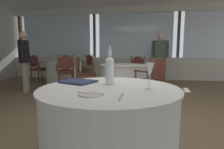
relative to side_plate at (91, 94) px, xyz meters
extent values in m
plane|color=#756047|center=(0.26, 1.21, -0.74)|extent=(14.99, 14.99, 0.00)
cube|color=beige|center=(0.26, 5.54, -0.31)|extent=(10.11, 0.12, 0.85)
cube|color=beige|center=(0.26, 5.54, 1.91)|extent=(10.11, 0.12, 0.25)
cube|color=silver|center=(-2.91, 5.56, 0.95)|extent=(2.79, 0.02, 1.67)
cube|color=#333338|center=(-4.50, 5.54, 0.95)|extent=(0.08, 0.14, 1.67)
cube|color=silver|center=(0.26, 5.56, 0.95)|extent=(2.79, 0.02, 1.67)
cube|color=#333338|center=(-1.33, 5.54, 0.95)|extent=(0.08, 0.14, 1.67)
cube|color=#333338|center=(1.85, 5.54, 0.95)|extent=(0.08, 0.14, 1.67)
cylinder|color=white|center=(0.09, 0.29, -0.02)|extent=(1.18, 1.18, 0.02)
cylinder|color=white|center=(0.09, 0.29, -0.38)|extent=(1.14, 1.14, 0.71)
cylinder|color=silver|center=(0.00, 0.00, 0.00)|extent=(0.18, 0.18, 0.01)
cube|color=silver|center=(0.00, 0.00, 0.01)|extent=(0.20, 0.05, 0.00)
cube|color=silver|center=(0.21, -0.03, 0.00)|extent=(0.03, 0.18, 0.00)
cylinder|color=white|center=(0.07, 0.41, 0.11)|extent=(0.08, 0.08, 0.23)
cone|color=white|center=(0.07, 0.41, 0.24)|extent=(0.08, 0.08, 0.03)
cylinder|color=white|center=(0.07, 0.41, 0.28)|extent=(0.04, 0.04, 0.06)
sphere|color=silver|center=(0.07, 0.41, 0.33)|extent=(0.03, 0.03, 0.03)
cylinder|color=white|center=(0.41, 0.23, 0.00)|extent=(0.06, 0.06, 0.00)
cylinder|color=white|center=(0.41, 0.23, 0.04)|extent=(0.01, 0.01, 0.09)
cone|color=white|center=(0.41, 0.23, 0.15)|extent=(0.07, 0.07, 0.12)
cube|color=#2D3856|center=(-0.25, 0.46, 0.01)|extent=(0.37, 0.34, 0.02)
cylinder|color=white|center=(-0.01, 3.12, -0.02)|extent=(1.17, 1.17, 0.02)
cylinder|color=white|center=(-0.01, 3.12, -0.38)|extent=(1.13, 1.13, 0.71)
cube|color=brown|center=(0.30, 3.99, -0.30)|extent=(0.59, 0.59, 0.05)
cube|color=brown|center=(0.30, 3.99, -0.26)|extent=(0.54, 0.54, 0.04)
cylinder|color=brown|center=(0.42, 3.74, -0.53)|extent=(0.04, 0.04, 0.41)
cylinder|color=brown|center=(0.04, 3.87, -0.53)|extent=(0.04, 0.04, 0.41)
cylinder|color=brown|center=(0.55, 4.12, -0.53)|extent=(0.04, 0.04, 0.41)
cylinder|color=brown|center=(0.17, 4.25, -0.53)|extent=(0.04, 0.04, 0.41)
cylinder|color=brown|center=(0.55, 4.12, -0.04)|extent=(0.04, 0.04, 0.47)
cylinder|color=brown|center=(0.17, 4.25, -0.04)|extent=(0.04, 0.04, 0.47)
ellipsoid|color=brown|center=(0.37, 4.20, -0.02)|extent=(0.39, 0.18, 0.39)
torus|color=brown|center=(0.37, 4.20, -0.02)|extent=(0.40, 0.16, 0.41)
cube|color=brown|center=(0.53, 3.89, -0.06)|extent=(0.15, 0.36, 0.03)
cylinder|color=brown|center=(0.48, 3.76, -0.17)|extent=(0.03, 0.03, 0.22)
cube|color=brown|center=(0.05, 4.06, -0.06)|extent=(0.15, 0.36, 0.03)
cylinder|color=brown|center=(0.01, 3.92, -0.17)|extent=(0.03, 0.03, 0.22)
cube|color=brown|center=(-0.91, 2.95, -0.29)|extent=(0.54, 0.54, 0.05)
cube|color=brown|center=(-0.91, 2.95, -0.25)|extent=(0.50, 0.50, 0.04)
cylinder|color=brown|center=(-0.75, 3.18, -0.53)|extent=(0.04, 0.04, 0.42)
cylinder|color=brown|center=(-0.68, 2.79, -0.53)|extent=(0.04, 0.04, 0.42)
cylinder|color=brown|center=(-1.15, 3.10, -0.53)|extent=(0.04, 0.04, 0.42)
cylinder|color=brown|center=(-1.07, 2.71, -0.53)|extent=(0.04, 0.04, 0.42)
cylinder|color=brown|center=(-1.15, 3.10, -0.04)|extent=(0.04, 0.04, 0.46)
cylinder|color=brown|center=(-1.07, 2.71, -0.04)|extent=(0.04, 0.04, 0.46)
ellipsoid|color=brown|center=(-1.12, 2.91, -0.02)|extent=(0.12, 0.39, 0.38)
torus|color=brown|center=(-1.12, 2.91, -0.02)|extent=(0.11, 0.39, 0.40)
cube|color=brown|center=(-0.94, 3.20, -0.05)|extent=(0.37, 0.11, 0.03)
cylinder|color=brown|center=(-0.80, 3.22, -0.16)|extent=(0.03, 0.03, 0.22)
cube|color=brown|center=(-0.85, 2.70, -0.05)|extent=(0.37, 0.11, 0.03)
cylinder|color=brown|center=(-0.71, 2.73, -0.16)|extent=(0.03, 0.03, 0.22)
cube|color=brown|center=(0.60, 2.42, -0.32)|extent=(0.65, 0.65, 0.05)
cube|color=brown|center=(0.60, 2.42, -0.28)|extent=(0.60, 0.60, 0.04)
cylinder|color=brown|center=(0.32, 2.44, -0.54)|extent=(0.04, 0.04, 0.39)
cylinder|color=brown|center=(0.62, 2.71, -0.54)|extent=(0.04, 0.04, 0.39)
cylinder|color=brown|center=(0.58, 2.14, -0.54)|extent=(0.04, 0.04, 0.39)
cylinder|color=brown|center=(0.88, 2.40, -0.54)|extent=(0.04, 0.04, 0.39)
cylinder|color=brown|center=(0.58, 2.14, -0.05)|extent=(0.04, 0.04, 0.50)
cylinder|color=brown|center=(0.88, 2.40, -0.05)|extent=(0.04, 0.04, 0.50)
ellipsoid|color=brown|center=(0.74, 2.26, -0.02)|extent=(0.33, 0.29, 0.42)
torus|color=brown|center=(0.74, 2.26, -0.02)|extent=(0.35, 0.31, 0.43)
cube|color=brown|center=(0.40, 2.27, -0.08)|extent=(0.27, 0.30, 0.03)
cylinder|color=brown|center=(0.30, 2.38, -0.19)|extent=(0.03, 0.03, 0.22)
cube|color=brown|center=(0.77, 2.60, -0.08)|extent=(0.27, 0.30, 0.03)
cylinder|color=brown|center=(0.68, 2.71, -0.19)|extent=(0.03, 0.03, 0.22)
cylinder|color=white|center=(-2.16, 4.45, -0.02)|extent=(1.20, 1.20, 0.02)
cylinder|color=white|center=(-2.16, 4.45, -0.38)|extent=(1.17, 1.17, 0.71)
cube|color=brown|center=(-1.64, 5.23, -0.30)|extent=(0.64, 0.64, 0.05)
cube|color=brown|center=(-1.64, 5.23, -0.26)|extent=(0.59, 0.59, 0.04)
cylinder|color=brown|center=(-1.58, 4.95, -0.53)|extent=(0.04, 0.04, 0.41)
cylinder|color=brown|center=(-1.92, 5.18, -0.53)|extent=(0.04, 0.04, 0.41)
cylinder|color=brown|center=(-1.36, 5.29, -0.53)|extent=(0.04, 0.04, 0.41)
cylinder|color=brown|center=(-1.70, 5.51, -0.53)|extent=(0.04, 0.04, 0.41)
cylinder|color=brown|center=(-1.36, 5.29, -0.03)|extent=(0.04, 0.04, 0.50)
cylinder|color=brown|center=(-1.70, 5.51, -0.03)|extent=(0.04, 0.04, 0.50)
ellipsoid|color=brown|center=(-1.52, 5.41, 0.00)|extent=(0.35, 0.26, 0.42)
torus|color=brown|center=(-1.52, 5.41, 0.00)|extent=(0.38, 0.27, 0.44)
cube|color=brown|center=(-1.44, 5.08, -0.06)|extent=(0.23, 0.33, 0.03)
cylinder|color=brown|center=(-1.52, 4.96, -0.17)|extent=(0.03, 0.03, 0.22)
cube|color=brown|center=(-1.86, 5.35, -0.06)|extent=(0.23, 0.33, 0.03)
cylinder|color=brown|center=(-1.94, 5.24, -0.17)|extent=(0.03, 0.03, 0.22)
cube|color=brown|center=(-3.10, 4.50, -0.31)|extent=(0.49, 0.49, 0.05)
cube|color=brown|center=(-3.10, 4.50, -0.26)|extent=(0.45, 0.45, 0.04)
cylinder|color=brown|center=(-2.89, 4.69, -0.54)|extent=(0.04, 0.04, 0.41)
cylinder|color=brown|center=(-2.91, 4.29, -0.54)|extent=(0.04, 0.04, 0.41)
cylinder|color=brown|center=(-3.28, 4.71, -0.54)|extent=(0.04, 0.04, 0.41)
cylinder|color=brown|center=(-3.31, 4.32, -0.54)|extent=(0.04, 0.04, 0.41)
cylinder|color=brown|center=(-3.28, 4.71, -0.03)|extent=(0.04, 0.04, 0.50)
cylinder|color=brown|center=(-3.31, 4.32, -0.03)|extent=(0.04, 0.04, 0.50)
ellipsoid|color=brown|center=(-3.31, 4.52, -0.01)|extent=(0.07, 0.39, 0.42)
torus|color=brown|center=(-3.31, 4.52, -0.01)|extent=(0.06, 0.44, 0.43)
cube|color=brown|center=(-3.06, 4.75, -0.06)|extent=(0.37, 0.06, 0.03)
cylinder|color=brown|center=(-2.92, 4.74, -0.17)|extent=(0.03, 0.03, 0.22)
cube|color=brown|center=(-3.09, 4.25, -0.06)|extent=(0.37, 0.06, 0.03)
cylinder|color=brown|center=(-2.95, 4.24, -0.17)|extent=(0.03, 0.03, 0.22)
cube|color=brown|center=(-1.74, 3.60, -0.29)|extent=(0.62, 0.62, 0.05)
cube|color=brown|center=(-1.74, 3.60, -0.25)|extent=(0.57, 0.57, 0.04)
cylinder|color=brown|center=(-2.01, 3.69, -0.53)|extent=(0.04, 0.04, 0.42)
cylinder|color=brown|center=(-1.65, 3.87, -0.53)|extent=(0.04, 0.04, 0.42)
cylinder|color=brown|center=(-1.83, 3.34, -0.53)|extent=(0.04, 0.04, 0.42)
cylinder|color=brown|center=(-1.47, 3.52, -0.53)|extent=(0.04, 0.04, 0.42)
cylinder|color=brown|center=(-1.83, 3.34, -0.01)|extent=(0.04, 0.04, 0.51)
cylinder|color=brown|center=(-1.47, 3.52, -0.01)|extent=(0.04, 0.04, 0.51)
ellipsoid|color=brown|center=(-1.64, 3.41, 0.01)|extent=(0.37, 0.22, 0.43)
torus|color=brown|center=(-1.64, 3.41, 0.01)|extent=(0.41, 0.22, 0.44)
cube|color=brown|center=(-1.97, 3.51, -0.05)|extent=(0.20, 0.35, 0.03)
cylinder|color=brown|center=(-2.03, 3.64, -0.16)|extent=(0.03, 0.03, 0.22)
cube|color=brown|center=(-1.52, 3.73, -0.05)|extent=(0.20, 0.35, 0.03)
cylinder|color=brown|center=(-1.59, 3.86, -0.16)|extent=(0.03, 0.03, 0.22)
cylinder|color=brown|center=(1.14, 4.40, -0.34)|extent=(0.13, 0.13, 0.80)
cylinder|color=brown|center=(0.96, 4.40, -0.34)|extent=(0.13, 0.13, 0.80)
cube|color=#424C42|center=(1.05, 4.40, 0.37)|extent=(0.36, 0.21, 0.60)
sphere|color=beige|center=(1.05, 4.40, 0.80)|extent=(0.21, 0.21, 0.21)
cylinder|color=#424C42|center=(1.27, 4.40, 0.40)|extent=(0.09, 0.09, 0.51)
cylinder|color=#424C42|center=(0.83, 4.41, 0.40)|extent=(0.09, 0.09, 0.51)
cylinder|color=gray|center=(-2.54, 2.89, -0.35)|extent=(0.13, 0.13, 0.77)
cylinder|color=gray|center=(-2.61, 3.05, -0.35)|extent=(0.13, 0.13, 0.77)
cube|color=black|center=(-2.58, 2.97, 0.32)|extent=(0.33, 0.41, 0.58)
sphere|color=beige|center=(-2.58, 2.97, 0.73)|extent=(0.20, 0.20, 0.20)
cylinder|color=black|center=(-2.49, 2.77, 0.35)|extent=(0.09, 0.09, 0.49)
cylinder|color=black|center=(-2.67, 3.17, 0.35)|extent=(0.09, 0.09, 0.49)
camera|label=1|loc=(0.30, -1.11, 0.28)|focal=27.21mm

